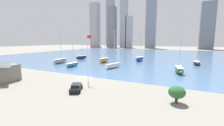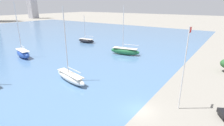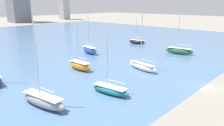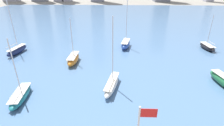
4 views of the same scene
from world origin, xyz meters
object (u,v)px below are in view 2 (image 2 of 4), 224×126
Objects in this scene: flag_pole at (184,67)px; sailboat_black at (86,41)px; sailboat_green at (125,51)px; sailboat_blue at (23,53)px; sailboat_white at (70,77)px.

flag_pole is 48.48m from sailboat_black.
flag_pole is at bearing -144.30° from sailboat_green.
sailboat_blue is at bearing 120.44° from sailboat_green.
sailboat_black is (25.10, 41.14, -5.32)m from flag_pole.
sailboat_green is (19.35, 20.54, -5.08)m from flag_pole.
sailboat_white is at bearing -87.09° from sailboat_blue.
sailboat_blue is at bearing 172.62° from sailboat_black.
sailboat_white is 0.93× the size of sailboat_blue.
sailboat_blue reaches higher than sailboat_green.
sailboat_blue is (3.33, 22.53, 0.21)m from sailboat_white.
sailboat_black is at bearing 10.19° from sailboat_blue.
sailboat_white is 35.40m from sailboat_black.
sailboat_blue reaches higher than sailboat_white.
flag_pole is at bearing -79.69° from sailboat_blue.
sailboat_white is 21.99m from sailboat_green.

